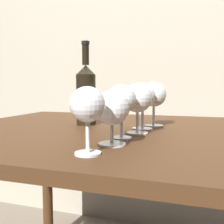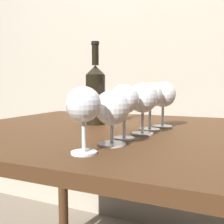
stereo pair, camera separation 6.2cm
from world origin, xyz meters
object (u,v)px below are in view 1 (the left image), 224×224
wine_glass_chardonnay (87,105)px  wine_glass_merlot (121,100)px  wine_glass_white (154,95)px  wine_bottle (86,93)px  wine_glass_pinot (137,99)px  wine_glass_port (112,109)px  wine_glass_empty (143,97)px

wine_glass_chardonnay → wine_glass_merlot: 0.18m
wine_glass_white → wine_bottle: bearing=-173.2°
wine_glass_pinot → wine_bottle: bearing=149.1°
wine_glass_white → wine_glass_port: bearing=-98.8°
wine_glass_chardonnay → wine_bottle: bearing=113.7°
wine_glass_port → wine_glass_white: wine_glass_white is taller
wine_glass_port → wine_glass_empty: bearing=84.0°
wine_glass_pinot → wine_glass_merlot: bearing=-105.9°
wine_glass_port → wine_glass_empty: wine_glass_empty is taller
wine_bottle → wine_glass_port: bearing=-56.8°
wine_glass_merlot → wine_glass_port: bearing=-91.0°
wine_glass_pinot → wine_glass_chardonnay: bearing=-100.1°
wine_glass_empty → wine_bottle: (-0.23, 0.05, 0.01)m
wine_glass_merlot → wine_glass_empty: (0.03, 0.17, 0.01)m
wine_glass_merlot → wine_glass_empty: size_ratio=0.95×
wine_glass_empty → wine_bottle: 0.23m
wine_glass_chardonnay → wine_glass_port: wine_glass_chardonnay is taller
wine_glass_merlot → wine_bottle: size_ratio=0.48×
wine_glass_empty → wine_bottle: wine_bottle is taller
wine_glass_empty → wine_glass_pinot: bearing=-90.1°
wine_glass_merlot → wine_glass_empty: 0.18m
wine_glass_port → wine_glass_white: size_ratio=0.84×
wine_glass_chardonnay → wine_glass_pinot: (0.05, 0.27, 0.00)m
wine_bottle → wine_glass_pinot: bearing=-30.9°
wine_glass_chardonnay → wine_glass_pinot: 0.27m
wine_glass_port → wine_glass_merlot: wine_glass_merlot is taller
wine_glass_port → wine_glass_chardonnay: bearing=-102.1°
wine_glass_chardonnay → wine_glass_merlot: size_ratio=0.96×
wine_glass_chardonnay → wine_glass_pinot: bearing=79.9°
wine_glass_empty → wine_glass_merlot: bearing=-98.3°
wine_glass_chardonnay → wine_glass_port: (0.02, 0.10, -0.01)m
wine_glass_pinot → wine_glass_empty: wine_glass_empty is taller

